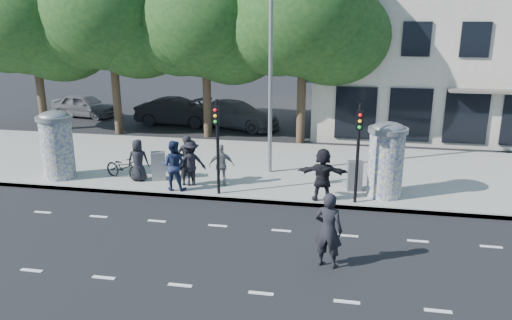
% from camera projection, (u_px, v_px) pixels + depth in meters
% --- Properties ---
extents(ground, '(120.00, 120.00, 0.00)m').
position_uv_depth(ground, '(205.00, 246.00, 14.20)').
color(ground, black).
rests_on(ground, ground).
extents(sidewalk, '(40.00, 8.00, 0.15)m').
position_uv_depth(sidewalk, '(254.00, 167.00, 21.25)').
color(sidewalk, gray).
rests_on(sidewalk, ground).
extents(curb, '(40.00, 0.10, 0.16)m').
position_uv_depth(curb, '(233.00, 199.00, 17.53)').
color(curb, slate).
rests_on(curb, ground).
extents(lane_dash_near, '(32.00, 0.12, 0.01)m').
position_uv_depth(lane_dash_near, '(180.00, 285.00, 12.12)').
color(lane_dash_near, silver).
rests_on(lane_dash_near, ground).
extents(lane_dash_far, '(32.00, 0.12, 0.01)m').
position_uv_depth(lane_dash_far, '(218.00, 226.00, 15.52)').
color(lane_dash_far, silver).
rests_on(lane_dash_far, ground).
extents(ad_column_left, '(1.36, 1.36, 2.65)m').
position_uv_depth(ad_column_left, '(57.00, 143.00, 19.27)').
color(ad_column_left, beige).
rests_on(ad_column_left, sidewalk).
extents(ad_column_right, '(1.36, 1.36, 2.65)m').
position_uv_depth(ad_column_right, '(386.00, 158.00, 17.29)').
color(ad_column_right, beige).
rests_on(ad_column_right, sidewalk).
extents(traffic_pole_near, '(0.22, 0.31, 3.40)m').
position_uv_depth(traffic_pole_near, '(217.00, 137.00, 17.25)').
color(traffic_pole_near, black).
rests_on(traffic_pole_near, sidewalk).
extents(traffic_pole_far, '(0.22, 0.31, 3.40)m').
position_uv_depth(traffic_pole_far, '(358.00, 144.00, 16.41)').
color(traffic_pole_far, black).
rests_on(traffic_pole_far, sidewalk).
extents(street_lamp, '(0.25, 0.93, 8.00)m').
position_uv_depth(street_lamp, '(270.00, 56.00, 18.96)').
color(street_lamp, slate).
rests_on(street_lamp, sidewalk).
extents(tree_far_left, '(7.20, 7.20, 9.26)m').
position_uv_depth(tree_far_left, '(32.00, 17.00, 26.51)').
color(tree_far_left, '#38281C').
rests_on(tree_far_left, ground).
extents(tree_mid_left, '(7.20, 7.20, 9.57)m').
position_uv_depth(tree_mid_left, '(110.00, 10.00, 25.64)').
color(tree_mid_left, '#38281C').
rests_on(tree_mid_left, ground).
extents(tree_near_left, '(6.80, 6.80, 8.97)m').
position_uv_depth(tree_near_left, '(205.00, 19.00, 25.07)').
color(tree_near_left, '#38281C').
rests_on(tree_near_left, ground).
extents(tree_center, '(7.00, 7.00, 9.30)m').
position_uv_depth(tree_center, '(304.00, 14.00, 23.75)').
color(tree_center, '#38281C').
rests_on(tree_center, ground).
extents(building, '(20.30, 15.85, 12.00)m').
position_uv_depth(building, '(494.00, 20.00, 29.26)').
color(building, '#ADA191').
rests_on(building, ground).
extents(ped_a, '(0.89, 0.69, 1.62)m').
position_uv_depth(ped_a, '(138.00, 160.00, 19.06)').
color(ped_a, black).
rests_on(ped_a, sidewalk).
extents(ped_b, '(0.82, 0.70, 1.91)m').
position_uv_depth(ped_b, '(187.00, 160.00, 18.54)').
color(ped_b, black).
rests_on(ped_b, sidewalk).
extents(ped_c, '(0.92, 0.73, 1.85)m').
position_uv_depth(ped_c, '(174.00, 165.00, 18.03)').
color(ped_c, '#1A2343').
rests_on(ped_c, sidewalk).
extents(ped_d, '(1.29, 1.04, 1.74)m').
position_uv_depth(ped_d, '(191.00, 163.00, 18.53)').
color(ped_d, black).
rests_on(ped_d, sidewalk).
extents(ped_e, '(1.02, 0.71, 1.58)m').
position_uv_depth(ped_e, '(222.00, 165.00, 18.50)').
color(ped_e, gray).
rests_on(ped_e, sidewalk).
extents(ped_f, '(1.74, 0.67, 1.85)m').
position_uv_depth(ped_f, '(323.00, 175.00, 16.99)').
color(ped_f, black).
rests_on(ped_f, sidewalk).
extents(man_road, '(0.83, 0.64, 2.03)m').
position_uv_depth(man_road, '(328.00, 230.00, 12.79)').
color(man_road, black).
rests_on(man_road, ground).
extents(bicycle, '(1.15, 1.86, 0.92)m').
position_uv_depth(bicycle, '(124.00, 167.00, 19.35)').
color(bicycle, black).
rests_on(bicycle, sidewalk).
extents(cabinet_left, '(0.63, 0.54, 1.11)m').
position_uv_depth(cabinet_left, '(158.00, 166.00, 19.22)').
color(cabinet_left, slate).
rests_on(cabinet_left, sidewalk).
extents(cabinet_right, '(0.57, 0.45, 1.09)m').
position_uv_depth(cabinet_right, '(355.00, 176.00, 18.08)').
color(cabinet_right, slate).
rests_on(cabinet_right, sidewalk).
extents(car_left, '(2.35, 4.46, 1.45)m').
position_uv_depth(car_left, '(85.00, 106.00, 31.67)').
color(car_left, '#515358').
rests_on(car_left, ground).
extents(car_mid, '(1.79, 4.83, 1.58)m').
position_uv_depth(car_mid, '(177.00, 112.00, 29.33)').
color(car_mid, black).
rests_on(car_mid, ground).
extents(car_right, '(3.81, 5.70, 1.53)m').
position_uv_depth(car_right, '(236.00, 114.00, 28.69)').
color(car_right, '#48494E').
rests_on(car_right, ground).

